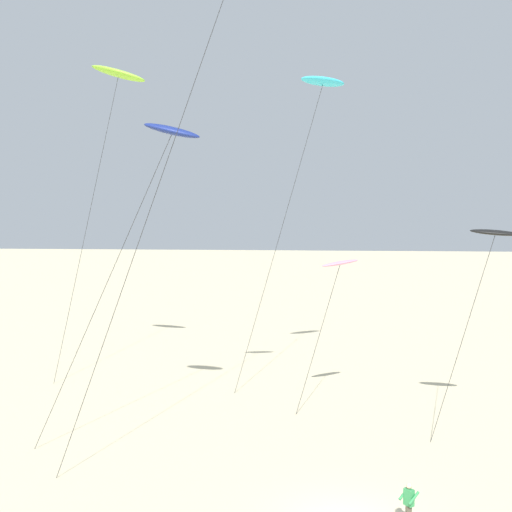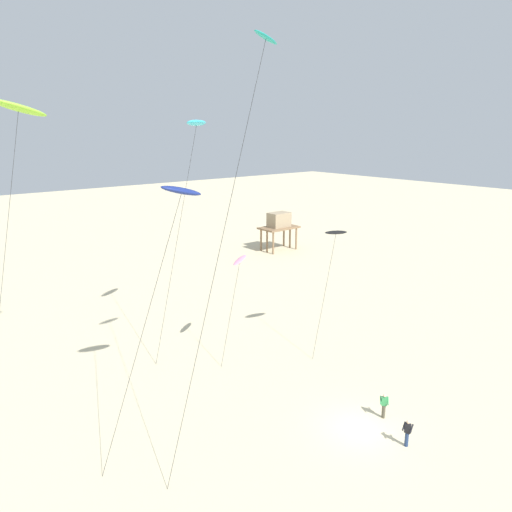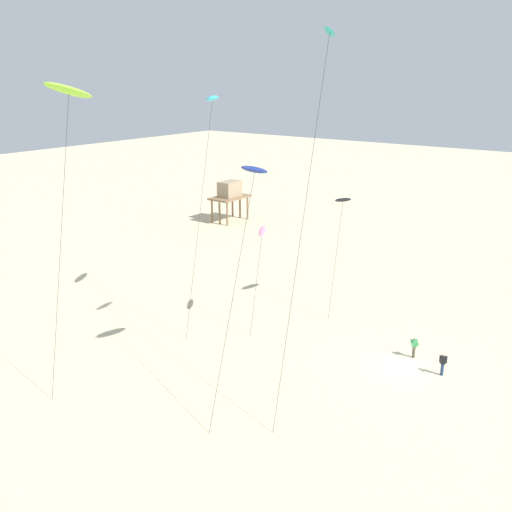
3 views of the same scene
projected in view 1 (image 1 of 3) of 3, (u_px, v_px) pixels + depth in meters
The scene contains 6 objects.
kite_lime at pixel (118, 75), 39.29m from camera, with size 5.88×1.45×19.68m.
kite_pink at pixel (340, 265), 34.16m from camera, with size 3.38×1.63×8.27m.
kite_cyan at pixel (323, 83), 37.50m from camera, with size 6.57×2.44×18.49m.
kite_navy at pixel (171, 133), 29.28m from camera, with size 7.54×1.74×14.92m.
kite_black at pixel (495, 234), 30.04m from camera, with size 4.01×1.06×10.04m.
kite_flyer_nearest at pixel (409, 505), 22.24m from camera, with size 0.73×0.73×1.67m.
Camera 1 is at (-1.41, -22.03, 11.19)m, focal length 45.78 mm.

